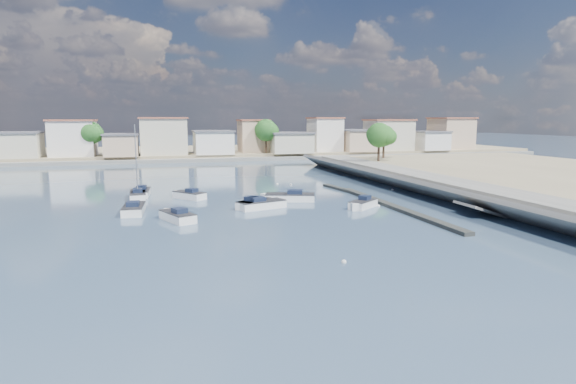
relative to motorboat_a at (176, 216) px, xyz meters
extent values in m
plane|color=#2D425A|center=(15.57, 30.14, -0.38)|extent=(400.00, 400.00, 0.00)
cube|color=slate|center=(34.07, 3.14, 0.52)|extent=(5.00, 90.00, 1.80)
cube|color=slate|center=(29.72, 3.14, 0.52)|extent=(4.17, 90.00, 2.86)
cube|color=slate|center=(29.57, -5.86, 0.02)|extent=(5.31, 3.50, 1.94)
cube|color=black|center=(22.57, 0.14, -0.20)|extent=(1.00, 26.00, 0.35)
cube|color=black|center=(22.07, 14.14, -0.23)|extent=(2.00, 8.05, 0.30)
cube|color=gray|center=(15.57, 82.14, 0.32)|extent=(160.00, 40.00, 1.40)
cube|color=slate|center=(15.57, 61.14, 0.02)|extent=(160.00, 2.50, 0.80)
cube|color=beige|center=(-28.43, 66.14, 3.52)|extent=(8.00, 8.00, 5.00)
cube|color=#595960|center=(-28.43, 66.14, 6.20)|extent=(8.48, 8.48, 0.35)
cube|color=white|center=(-18.43, 68.14, 4.77)|extent=(9.00, 9.00, 7.50)
cube|color=#99513D|center=(-18.43, 68.14, 8.70)|extent=(9.54, 9.54, 0.35)
cube|color=#CEAE8E|center=(-8.43, 65.14, 3.27)|extent=(7.00, 8.00, 4.50)
cube|color=#595960|center=(-8.43, 65.14, 5.70)|extent=(7.42, 8.48, 0.35)
cube|color=beige|center=(0.57, 67.14, 5.02)|extent=(10.00, 9.00, 8.00)
cube|color=#99513D|center=(0.57, 67.14, 9.20)|extent=(10.60, 9.54, 0.35)
cube|color=white|center=(11.57, 66.14, 3.52)|extent=(8.50, 8.50, 5.00)
cube|color=#595960|center=(11.57, 66.14, 6.20)|extent=(9.01, 9.01, 0.35)
cube|color=#CEAE8E|center=(21.57, 69.14, 4.77)|extent=(6.50, 7.50, 7.50)
cube|color=#99513D|center=(21.57, 69.14, 8.70)|extent=(6.89, 7.95, 0.35)
cube|color=beige|center=(29.57, 65.14, 3.27)|extent=(9.50, 9.00, 4.50)
cube|color=#595960|center=(29.57, 65.14, 5.70)|extent=(10.07, 9.54, 0.35)
cube|color=white|center=(39.57, 68.14, 5.02)|extent=(7.00, 8.00, 8.00)
cube|color=#99513D|center=(39.57, 68.14, 9.20)|extent=(7.42, 8.48, 0.35)
cube|color=#CEAE8E|center=(47.57, 66.14, 3.52)|extent=(8.00, 9.00, 5.00)
cube|color=#595960|center=(47.57, 66.14, 6.20)|extent=(8.48, 9.54, 0.35)
cube|color=beige|center=(56.57, 67.14, 4.77)|extent=(10.50, 8.50, 7.50)
cube|color=#99513D|center=(56.57, 67.14, 8.70)|extent=(11.13, 9.01, 0.35)
cube|color=white|center=(67.57, 65.14, 3.27)|extent=(7.50, 7.50, 4.50)
cube|color=#595960|center=(67.57, 65.14, 5.70)|extent=(7.95, 7.95, 0.35)
cube|color=#CEAE8E|center=(75.57, 68.14, 5.02)|extent=(9.00, 9.50, 8.00)
cube|color=#99513D|center=(75.57, 68.14, 9.20)|extent=(9.54, 10.07, 0.35)
cylinder|color=#38281E|center=(-14.43, 65.14, 2.71)|extent=(0.44, 0.44, 3.38)
sphere|color=#1E541C|center=(-14.43, 65.14, 6.05)|extent=(4.80, 4.80, 4.80)
sphere|color=#1E541C|center=(-13.53, 64.54, 5.82)|extent=(3.60, 3.60, 3.60)
sphere|color=#1E541C|center=(-15.18, 65.59, 6.20)|extent=(3.30, 3.30, 3.30)
cylinder|color=#38281E|center=(3.57, 68.14, 2.48)|extent=(0.44, 0.44, 2.93)
sphere|color=#1E541C|center=(3.57, 68.14, 5.38)|extent=(4.16, 4.16, 4.16)
sphere|color=#1E541C|center=(4.35, 67.62, 5.18)|extent=(3.12, 3.12, 3.12)
sphere|color=#1E541C|center=(2.92, 68.53, 5.51)|extent=(2.86, 2.86, 2.86)
cylinder|color=#38281E|center=(23.57, 64.14, 2.82)|extent=(0.44, 0.44, 3.60)
sphere|color=#1E541C|center=(23.57, 64.14, 6.38)|extent=(5.12, 5.12, 5.12)
sphere|color=#1E541C|center=(24.53, 63.50, 6.14)|extent=(3.84, 3.84, 3.84)
sphere|color=#1E541C|center=(22.77, 64.62, 6.54)|extent=(3.52, 3.52, 3.52)
cylinder|color=#38281E|center=(39.57, 67.14, 2.60)|extent=(0.44, 0.44, 3.15)
sphere|color=#1E541C|center=(39.57, 67.14, 5.71)|extent=(4.48, 4.48, 4.48)
sphere|color=#1E541C|center=(40.41, 66.58, 5.50)|extent=(3.36, 3.36, 3.36)
sphere|color=#1E541C|center=(38.87, 67.56, 5.85)|extent=(3.08, 3.08, 3.08)
cylinder|color=#38281E|center=(55.57, 66.14, 2.37)|extent=(0.44, 0.44, 2.70)
sphere|color=#1E541C|center=(55.57, 66.14, 5.04)|extent=(3.84, 3.84, 3.84)
sphere|color=#1E541C|center=(56.29, 65.66, 4.86)|extent=(2.88, 2.88, 2.88)
sphere|color=#1E541C|center=(54.97, 66.50, 5.16)|extent=(2.64, 2.64, 2.64)
cylinder|color=#38281E|center=(37.57, 34.14, 3.00)|extent=(0.44, 0.44, 3.15)
sphere|color=#1E541C|center=(37.57, 34.14, 6.11)|extent=(4.48, 4.48, 4.48)
sphere|color=#1E541C|center=(38.41, 33.58, 5.90)|extent=(3.36, 3.36, 3.36)
sphere|color=#1E541C|center=(36.87, 34.56, 6.25)|extent=(3.08, 3.08, 3.08)
cylinder|color=#38281E|center=(41.57, 40.14, 2.88)|extent=(0.44, 0.44, 2.93)
sphere|color=#1E541C|center=(41.57, 40.14, 5.78)|extent=(4.16, 4.16, 4.16)
sphere|color=#1E541C|center=(42.35, 39.62, 5.58)|extent=(3.12, 3.12, 3.12)
sphere|color=#1E541C|center=(40.92, 40.53, 5.91)|extent=(2.86, 2.86, 2.86)
cube|color=white|center=(0.09, -0.23, -0.08)|extent=(3.34, 4.86, 1.00)
cube|color=white|center=(-0.63, 1.57, -0.08)|extent=(1.64, 1.64, 1.00)
cube|color=#262628|center=(0.09, -0.23, 0.42)|extent=(3.37, 4.87, 0.08)
cube|color=#18223B|center=(0.26, -0.65, 0.66)|extent=(1.53, 1.67, 0.48)
cube|color=white|center=(8.33, 4.54, -0.08)|extent=(4.37, 4.51, 1.00)
cube|color=white|center=(9.63, 5.94, -0.08)|extent=(1.33, 1.33, 1.00)
cube|color=#262628|center=(8.33, 4.54, 0.42)|extent=(4.40, 4.54, 0.08)
cube|color=#18223B|center=(8.02, 4.21, 0.66)|extent=(1.74, 1.75, 0.48)
cube|color=white|center=(13.26, 7.58, -0.08)|extent=(6.02, 3.84, 1.00)
cube|color=white|center=(10.96, 8.36, -0.08)|extent=(2.03, 2.03, 1.00)
cube|color=#262628|center=(13.26, 7.58, 0.42)|extent=(6.04, 3.88, 0.08)
cube|color=#18223B|center=(13.80, 7.40, 0.66)|extent=(2.03, 1.80, 0.48)
cube|color=white|center=(19.57, 1.19, -0.08)|extent=(4.04, 3.72, 1.00)
cube|color=white|center=(18.28, 0.13, -0.08)|extent=(1.24, 1.24, 1.00)
cube|color=#262628|center=(19.57, 1.19, 0.42)|extent=(4.06, 3.75, 0.08)
cube|color=#18223B|center=(19.87, 1.44, 0.66)|extent=(1.54, 1.51, 0.48)
cube|color=white|center=(-3.97, 4.70, -0.08)|extent=(2.28, 5.03, 1.00)
cube|color=white|center=(-3.82, 6.80, -0.08)|extent=(1.94, 1.94, 1.00)
cube|color=#262628|center=(-3.97, 4.70, 0.42)|extent=(2.32, 5.03, 0.08)
cube|color=#18223B|center=(-4.01, 4.21, 0.66)|extent=(1.30, 1.55, 0.48)
cube|color=white|center=(2.11, 12.19, -0.08)|extent=(3.89, 4.29, 1.00)
cube|color=white|center=(1.00, 13.58, -0.08)|extent=(1.30, 1.30, 1.00)
cube|color=#262628|center=(2.11, 12.19, 0.42)|extent=(3.91, 4.31, 0.08)
cube|color=#18223B|center=(2.37, 11.87, 0.66)|extent=(1.58, 1.62, 0.48)
cube|color=white|center=(-3.45, 15.66, -0.08)|extent=(2.20, 5.06, 1.00)
cube|color=white|center=(-3.59, 13.53, -0.08)|extent=(1.86, 1.86, 1.00)
cube|color=#262628|center=(-3.45, 15.66, 0.42)|extent=(2.24, 5.06, 0.08)
cube|color=#18223B|center=(-3.41, 16.15, 0.66)|extent=(1.26, 1.56, 0.48)
cube|color=white|center=(9.02, 3.77, -0.08)|extent=(5.45, 3.42, 1.00)
cube|color=white|center=(11.10, 4.42, -0.08)|extent=(1.90, 1.90, 1.00)
cube|color=#262628|center=(9.02, 3.77, 0.42)|extent=(5.46, 3.45, 0.08)
cube|color=#18223B|center=(8.53, 3.62, 0.66)|extent=(1.82, 1.63, 0.48)
cube|color=white|center=(-3.82, 14.01, -0.08)|extent=(1.90, 5.32, 1.00)
cube|color=white|center=(-3.89, 16.33, -0.08)|extent=(1.76, 1.76, 1.00)
cube|color=#262628|center=(-3.82, 14.01, 0.42)|extent=(1.94, 5.32, 0.08)
cube|color=#18223B|center=(-3.81, 13.49, 0.66)|extent=(1.13, 1.61, 0.48)
cylinder|color=silver|center=(-3.82, 14.01, 4.42)|extent=(0.12, 0.12, 8.00)
cylinder|color=silver|center=(-3.79, 12.82, 1.12)|extent=(0.15, 2.40, 0.08)
sphere|color=white|center=(22.92, -5.48, -0.33)|extent=(0.34, 0.34, 0.34)
sphere|color=white|center=(21.48, 1.36, -0.33)|extent=(0.34, 0.34, 0.34)
sphere|color=white|center=(10.03, -16.75, -0.33)|extent=(0.34, 0.34, 0.34)
sphere|color=white|center=(28.57, 11.67, -0.33)|extent=(0.34, 0.34, 0.34)
sphere|color=white|center=(17.00, 20.21, -0.33)|extent=(0.34, 0.34, 0.34)
sphere|color=white|center=(15.26, 21.33, -0.33)|extent=(0.34, 0.34, 0.34)
camera|label=1|loc=(-1.87, -45.38, 9.09)|focal=30.00mm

